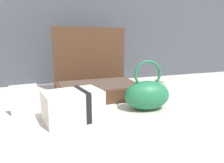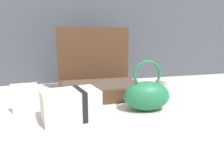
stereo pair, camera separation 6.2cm
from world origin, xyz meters
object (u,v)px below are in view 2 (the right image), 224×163
at_px(cream_toiletry_bag, 71,105).
at_px(info_card_left, 25,98).
at_px(coffee_mug, 165,89).
at_px(open_suitcase, 98,80).
at_px(teal_pouch_handbag, 146,95).

height_order(cream_toiletry_bag, info_card_left, info_card_left).
xyz_separation_m(coffee_mug, info_card_left, (-0.66, -0.03, 0.01)).
bearing_deg(open_suitcase, cream_toiletry_bag, -118.04).
bearing_deg(cream_toiletry_bag, open_suitcase, 61.96).
height_order(open_suitcase, cream_toiletry_bag, open_suitcase).
xyz_separation_m(teal_pouch_handbag, cream_toiletry_bag, (-0.32, -0.01, -0.01)).
distance_m(teal_pouch_handbag, coffee_mug, 0.22).
bearing_deg(teal_pouch_handbag, coffee_mug, 39.56).
relative_size(coffee_mug, info_card_left, 0.99).
xyz_separation_m(open_suitcase, info_card_left, (-0.35, -0.21, -0.02)).
relative_size(cream_toiletry_bag, info_card_left, 1.82).
relative_size(open_suitcase, info_card_left, 3.42).
distance_m(open_suitcase, cream_toiletry_bag, 0.37).
bearing_deg(info_card_left, open_suitcase, 24.35).
bearing_deg(info_card_left, cream_toiletry_bag, -39.88).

